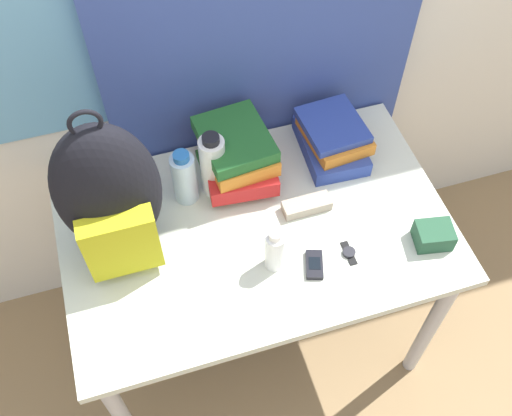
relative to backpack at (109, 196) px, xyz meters
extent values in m
cube|color=#66A3C6|center=(-0.08, 0.37, 0.31)|extent=(1.10, 0.01, 0.80)
cube|color=beige|center=(0.39, -0.06, -0.25)|extent=(1.17, 0.74, 0.03)
cylinder|color=#B2B2B7|center=(0.92, -0.37, -0.63)|extent=(0.05, 0.05, 0.72)
cylinder|color=#B2B2B7|center=(-0.14, 0.26, -0.63)|extent=(0.05, 0.05, 0.72)
cylinder|color=#B2B2B7|center=(0.92, 0.26, -0.63)|extent=(0.05, 0.05, 0.72)
ellipsoid|color=black|center=(0.00, 0.01, 0.01)|extent=(0.29, 0.18, 0.49)
cube|color=#B2AD19|center=(0.00, -0.10, -0.09)|extent=(0.20, 0.06, 0.22)
torus|color=black|center=(0.00, 0.01, 0.27)|extent=(0.08, 0.01, 0.08)
cube|color=#1E5623|center=(0.38, 0.17, -0.22)|extent=(0.20, 0.22, 0.03)
cube|color=red|center=(0.39, 0.16, -0.18)|extent=(0.23, 0.29, 0.06)
cube|color=orange|center=(0.40, 0.16, -0.12)|extent=(0.21, 0.26, 0.05)
cube|color=#1E5623|center=(0.39, 0.16, -0.07)|extent=(0.22, 0.26, 0.04)
cube|color=navy|center=(0.71, 0.16, -0.21)|extent=(0.20, 0.28, 0.06)
cube|color=orange|center=(0.72, 0.16, -0.16)|extent=(0.20, 0.24, 0.04)
cube|color=navy|center=(0.71, 0.17, -0.12)|extent=(0.20, 0.22, 0.03)
cylinder|color=silver|center=(0.22, 0.12, -0.15)|extent=(0.07, 0.07, 0.18)
cylinder|color=#286BB7|center=(0.22, 0.12, -0.04)|extent=(0.05, 0.05, 0.02)
cylinder|color=white|center=(0.31, 0.12, -0.13)|extent=(0.08, 0.08, 0.22)
cylinder|color=black|center=(0.31, 0.12, -0.01)|extent=(0.05, 0.05, 0.02)
cylinder|color=white|center=(0.40, -0.20, -0.16)|extent=(0.05, 0.05, 0.14)
cylinder|color=white|center=(0.40, -0.20, -0.08)|extent=(0.04, 0.04, 0.02)
cube|color=black|center=(0.51, -0.24, -0.23)|extent=(0.07, 0.10, 0.02)
cube|color=black|center=(0.51, -0.24, -0.22)|extent=(0.04, 0.05, 0.00)
cube|color=gray|center=(0.56, -0.04, -0.22)|extent=(0.15, 0.06, 0.04)
cube|color=#234C33|center=(0.87, -0.26, -0.20)|extent=(0.12, 0.10, 0.06)
cube|color=black|center=(0.62, -0.23, -0.23)|extent=(0.02, 0.08, 0.00)
cylinder|color=#232328|center=(0.62, -0.23, -0.23)|extent=(0.04, 0.04, 0.01)
camera|label=1|loc=(0.09, -1.02, 1.27)|focal=42.00mm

